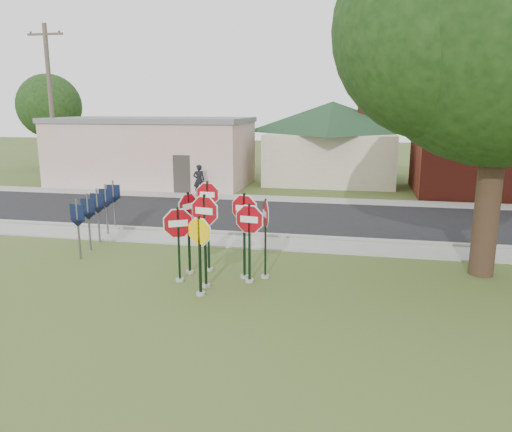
% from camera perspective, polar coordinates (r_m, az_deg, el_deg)
% --- Properties ---
extents(ground, '(120.00, 120.00, 0.00)m').
position_cam_1_polar(ground, '(13.22, -5.98, -9.37)').
color(ground, '#3F541F').
rests_on(ground, ground).
extents(sidewalk_near, '(60.00, 1.60, 0.06)m').
position_cam_1_polar(sidewalk_near, '(18.25, -0.79, -3.02)').
color(sidewalk_near, gray).
rests_on(sidewalk_near, ground).
extents(road, '(60.00, 7.00, 0.04)m').
position_cam_1_polar(road, '(22.54, 1.66, -0.05)').
color(road, black).
rests_on(road, ground).
extents(sidewalk_far, '(60.00, 1.60, 0.06)m').
position_cam_1_polar(sidewalk_far, '(26.70, 3.26, 1.93)').
color(sidewalk_far, gray).
rests_on(sidewalk_far, ground).
extents(curb, '(60.00, 0.20, 0.14)m').
position_cam_1_polar(curb, '(19.19, -0.15, -2.12)').
color(curb, gray).
rests_on(curb, ground).
extents(stop_sign_center, '(1.10, 0.26, 2.72)m').
position_cam_1_polar(stop_sign_center, '(13.54, -5.87, -1.23)').
color(stop_sign_center, gray).
rests_on(stop_sign_center, ground).
extents(stop_sign_yellow, '(0.96, 0.35, 2.24)m').
position_cam_1_polar(stop_sign_yellow, '(13.05, -6.46, -3.48)').
color(stop_sign_yellow, gray).
rests_on(stop_sign_yellow, ground).
extents(stop_sign_left, '(1.02, 0.58, 2.28)m').
position_cam_1_polar(stop_sign_left, '(14.15, -8.86, -2.05)').
color(stop_sign_left, gray).
rests_on(stop_sign_left, ground).
extents(stop_sign_right, '(1.12, 0.24, 2.40)m').
position_cam_1_polar(stop_sign_right, '(13.90, -0.76, -1.82)').
color(stop_sign_right, gray).
rests_on(stop_sign_right, ground).
extents(stop_sign_back_right, '(1.07, 0.26, 2.62)m').
position_cam_1_polar(stop_sign_back_right, '(14.19, -1.34, -0.85)').
color(stop_sign_back_right, gray).
rests_on(stop_sign_back_right, ground).
extents(stop_sign_back_left, '(0.98, 0.24, 2.85)m').
position_cam_1_polar(stop_sign_back_left, '(14.88, -5.51, 0.23)').
color(stop_sign_back_left, gray).
rests_on(stop_sign_back_left, ground).
extents(stop_sign_far_right, '(0.40, 1.01, 2.45)m').
position_cam_1_polar(stop_sign_far_right, '(14.24, 1.08, -1.32)').
color(stop_sign_far_right, gray).
rests_on(stop_sign_far_right, ground).
extents(stop_sign_far_left, '(0.44, 0.98, 2.58)m').
position_cam_1_polar(stop_sign_far_left, '(14.74, -7.73, -0.59)').
color(stop_sign_far_left, gray).
rests_on(stop_sign_far_left, ground).
extents(route_sign_row, '(1.43, 4.63, 2.00)m').
position_cam_1_polar(route_sign_row, '(18.97, -17.63, 0.69)').
color(route_sign_row, '#59595E').
rests_on(route_sign_row, ground).
extents(building_stucco, '(12.20, 6.20, 4.20)m').
position_cam_1_polar(building_stucco, '(32.43, -11.75, 7.34)').
color(building_stucco, beige).
rests_on(building_stucco, ground).
extents(building_house, '(11.60, 11.60, 6.20)m').
position_cam_1_polar(building_house, '(33.75, 8.71, 10.19)').
color(building_house, beige).
rests_on(building_house, ground).
extents(building_brick, '(10.20, 6.20, 4.75)m').
position_cam_1_polar(building_brick, '(31.37, 26.93, 6.56)').
color(building_brick, maroon).
rests_on(building_brick, ground).
extents(oak_tree, '(11.64, 11.04, 11.25)m').
position_cam_1_polar(oak_tree, '(15.80, 26.73, 19.65)').
color(oak_tree, black).
rests_on(oak_tree, ground).
extents(utility_pole_near, '(2.20, 0.26, 9.50)m').
position_cam_1_polar(utility_pole_near, '(32.23, -22.37, 11.67)').
color(utility_pole_near, '#4D3F33').
rests_on(utility_pole_near, ground).
extents(bg_tree_left, '(4.90, 4.90, 7.35)m').
position_cam_1_polar(bg_tree_left, '(42.88, -22.56, 11.50)').
color(bg_tree_left, black).
rests_on(bg_tree_left, ground).
extents(pedestrian, '(0.75, 0.63, 1.74)m').
position_cam_1_polar(pedestrian, '(27.47, -6.53, 4.07)').
color(pedestrian, black).
rests_on(pedestrian, sidewalk_far).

